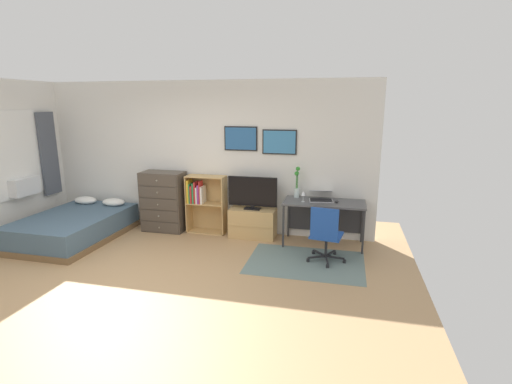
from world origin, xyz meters
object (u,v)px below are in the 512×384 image
at_px(computer_mouse, 337,202).
at_px(laptop, 321,196).
at_px(wine_glass, 303,194).
at_px(bamboo_vase, 297,184).
at_px(dresser, 164,201).
at_px(bed, 75,226).
at_px(bookshelf, 203,200).
at_px(office_chair, 325,233).
at_px(tv_stand, 253,223).
at_px(desk, 324,208).
at_px(television, 252,193).

bearing_deg(computer_mouse, laptop, 155.40).
relative_size(computer_mouse, wine_glass, 0.58).
bearing_deg(bamboo_vase, dresser, -177.68).
distance_m(computer_mouse, bamboo_vase, 0.74).
relative_size(bed, computer_mouse, 19.32).
bearing_deg(computer_mouse, wine_glass, -172.05).
bearing_deg(bookshelf, wine_glass, -7.46).
height_order(office_chair, wine_glass, wine_glass).
distance_m(bookshelf, computer_mouse, 2.39).
xyz_separation_m(bookshelf, bamboo_vase, (1.70, 0.03, 0.37)).
relative_size(bookshelf, tv_stand, 1.31).
height_order(bookshelf, bamboo_vase, bamboo_vase).
xyz_separation_m(bookshelf, tv_stand, (0.95, -0.06, -0.35)).
bearing_deg(desk, laptop, 151.81).
height_order(bed, tv_stand, bed).
height_order(dresser, bookshelf, dresser).
bearing_deg(wine_glass, bed, -171.04).
xyz_separation_m(tv_stand, laptop, (1.16, 0.01, 0.55)).
distance_m(dresser, television, 1.70).
distance_m(office_chair, laptop, 0.93).
bearing_deg(bookshelf, dresser, -174.51).
relative_size(laptop, bamboo_vase, 0.86).
height_order(office_chair, computer_mouse, office_chair).
height_order(dresser, laptop, dresser).
xyz_separation_m(tv_stand, bamboo_vase, (0.75, 0.08, 0.72)).
height_order(dresser, desk, dresser).
relative_size(desk, office_chair, 1.53).
bearing_deg(bed, office_chair, -0.28).
height_order(computer_mouse, bamboo_vase, bamboo_vase).
bearing_deg(bed, dresser, 31.05).
height_order(desk, office_chair, office_chair).
relative_size(laptop, wine_glass, 2.54).
bearing_deg(desk, tv_stand, 178.86).
bearing_deg(bamboo_vase, office_chair, -59.36).
distance_m(desk, wine_glass, 0.46).
distance_m(bookshelf, television, 0.97).
bearing_deg(office_chair, bed, -171.74).
height_order(television, office_chair, television).
distance_m(bookshelf, bamboo_vase, 1.74).
bearing_deg(bed, bamboo_vase, 13.55).
xyz_separation_m(bookshelf, wine_glass, (1.84, -0.24, 0.27)).
bearing_deg(computer_mouse, dresser, 178.25).
bearing_deg(laptop, television, 173.98).
xyz_separation_m(desk, laptop, (-0.07, 0.04, 0.20)).
bearing_deg(laptop, bed, -176.69).
bearing_deg(tv_stand, wine_glass, -11.75).
bearing_deg(bed, wine_glass, 9.28).
bearing_deg(wine_glass, television, 169.64).
bearing_deg(television, laptop, 1.69).
distance_m(dresser, laptop, 2.86).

